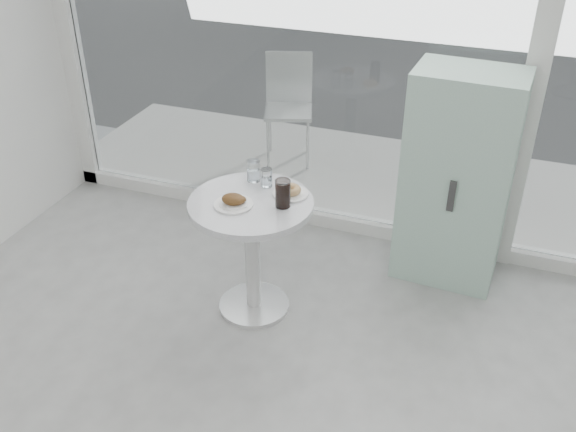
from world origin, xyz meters
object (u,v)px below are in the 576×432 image
at_px(plate_fritter, 234,201).
at_px(plate_donut, 290,191).
at_px(patio_chair, 289,101).
at_px(water_tumbler_b, 266,179).
at_px(mint_cabinet, 457,179).
at_px(water_tumbler_a, 254,172).
at_px(cola_glass, 283,194).
at_px(main_table, 252,234).

bearing_deg(plate_fritter, plate_donut, 41.59).
distance_m(patio_chair, water_tumbler_b, 1.90).
distance_m(mint_cabinet, water_tumbler_b, 1.21).
distance_m(patio_chair, plate_donut, 1.99).
xyz_separation_m(plate_fritter, water_tumbler_b, (0.09, 0.27, 0.02)).
bearing_deg(plate_donut, water_tumbler_b, 164.23).
relative_size(patio_chair, water_tumbler_a, 7.13).
relative_size(mint_cabinet, cola_glass, 8.50).
height_order(water_tumbler_a, cola_glass, cola_glass).
bearing_deg(water_tumbler_b, plate_fritter, -107.56).
xyz_separation_m(water_tumbler_a, cola_glass, (0.27, -0.23, 0.02)).
bearing_deg(water_tumbler_a, cola_glass, -39.80).
bearing_deg(mint_cabinet, water_tumbler_b, -146.62).
height_order(plate_donut, cola_glass, cola_glass).
relative_size(plate_fritter, plate_donut, 1.06).
bearing_deg(patio_chair, mint_cabinet, -56.06).
bearing_deg(water_tumbler_a, plate_fritter, -87.83).
relative_size(water_tumbler_a, cola_glass, 0.78).
height_order(main_table, plate_donut, plate_donut).
distance_m(water_tumbler_a, cola_glass, 0.35).
relative_size(patio_chair, plate_donut, 4.40).
relative_size(main_table, patio_chair, 0.84).
height_order(plate_donut, water_tumbler_b, water_tumbler_b).
relative_size(plate_fritter, water_tumbler_b, 1.98).
distance_m(plate_donut, water_tumbler_b, 0.18).
bearing_deg(patio_chair, main_table, -94.31).
relative_size(mint_cabinet, patio_chair, 1.53).
height_order(water_tumbler_b, cola_glass, cola_glass).
relative_size(main_table, water_tumbler_b, 6.87).
bearing_deg(cola_glass, plate_fritter, -161.76).
bearing_deg(cola_glass, mint_cabinet, 42.47).
bearing_deg(plate_fritter, cola_glass, 18.24).
distance_m(main_table, patio_chair, 2.07).
bearing_deg(plate_donut, plate_fritter, -138.41).
xyz_separation_m(main_table, mint_cabinet, (1.06, 0.80, 0.15)).
height_order(patio_chair, water_tumbler_a, patio_chair).
height_order(mint_cabinet, patio_chair, mint_cabinet).
bearing_deg(water_tumbler_b, main_table, -95.29).
bearing_deg(mint_cabinet, cola_glass, -134.35).
relative_size(mint_cabinet, water_tumbler_b, 12.53).
xyz_separation_m(water_tumbler_b, cola_glass, (0.17, -0.19, 0.03)).
relative_size(mint_cabinet, plate_fritter, 6.33).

